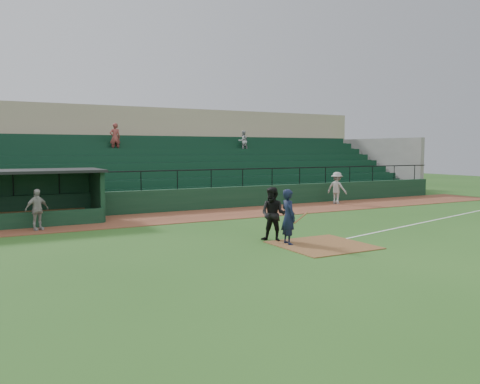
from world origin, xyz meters
name	(u,v)px	position (x,y,z in m)	size (l,w,h in m)	color
ground	(305,241)	(0.00, 0.00, 0.00)	(90.00, 90.00, 0.00)	#28551B
warning_track	(212,215)	(0.00, 8.00, 0.01)	(40.00, 4.00, 0.03)	brown
home_plate_dirt	(323,245)	(0.00, -1.00, 0.01)	(3.00, 3.00, 0.03)	brown
foul_line	(430,221)	(8.00, 1.20, 0.01)	(18.00, 0.09, 0.01)	white
stadium_structure	(157,165)	(0.00, 16.46, 2.30)	(38.00, 13.08, 6.40)	#10311D
batter_at_plate	(288,217)	(-0.96, -0.30, 0.97)	(1.06, 0.75, 1.95)	black
umpire	(273,214)	(-1.09, 0.47, 0.98)	(0.96, 0.74, 1.97)	black
runner	(337,188)	(8.70, 8.70, 1.00)	(1.25, 0.72, 1.94)	#99958F
dugout_player_a	(37,210)	(-8.34, 6.99, 0.88)	(0.99, 0.41, 1.69)	#9F9A94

